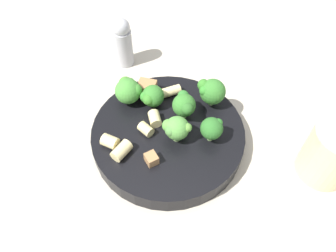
{
  "coord_description": "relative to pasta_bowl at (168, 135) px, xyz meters",
  "views": [
    {
      "loc": [
        -0.26,
        -0.11,
        0.41
      ],
      "look_at": [
        0.0,
        0.0,
        0.04
      ],
      "focal_mm": 35.0,
      "sensor_mm": 36.0,
      "label": 1
    }
  ],
  "objects": [
    {
      "name": "rigatoni_4",
      "position": [
        -0.06,
        0.04,
        0.02
      ],
      "size": [
        0.03,
        0.02,
        0.02
      ],
      "primitive_type": "cylinder",
      "rotation": [
        1.57,
        0.0,
        1.35
      ],
      "color": "beige",
      "rests_on": "pasta_bowl"
    },
    {
      "name": "rigatoni_2",
      "position": [
        -0.02,
        0.03,
        0.02
      ],
      "size": [
        0.02,
        0.02,
        0.02
      ],
      "primitive_type": "cylinder",
      "rotation": [
        1.57,
        0.0,
        2.77
      ],
      "color": "beige",
      "rests_on": "pasta_bowl"
    },
    {
      "name": "broccoli_floret_2",
      "position": [
        0.01,
        -0.06,
        0.04
      ],
      "size": [
        0.03,
        0.03,
        0.04
      ],
      "color": "#84AD60",
      "rests_on": "pasta_bowl"
    },
    {
      "name": "broccoli_floret_4",
      "position": [
        0.07,
        -0.04,
        0.04
      ],
      "size": [
        0.04,
        0.04,
        0.05
      ],
      "color": "#9EC175",
      "rests_on": "pasta_bowl"
    },
    {
      "name": "broccoli_floret_5",
      "position": [
        0.03,
        -0.01,
        0.04
      ],
      "size": [
        0.04,
        0.03,
        0.04
      ],
      "color": "#84AD60",
      "rests_on": "pasta_bowl"
    },
    {
      "name": "rigatoni_3",
      "position": [
        -0.06,
        0.06,
        0.02
      ],
      "size": [
        0.02,
        0.02,
        0.02
      ],
      "primitive_type": "cylinder",
      "rotation": [
        1.57,
        0.0,
        3.09
      ],
      "color": "beige",
      "rests_on": "pasta_bowl"
    },
    {
      "name": "broccoli_floret_0",
      "position": [
        0.03,
        0.04,
        0.03
      ],
      "size": [
        0.04,
        0.03,
        0.04
      ],
      "color": "#9EC175",
      "rests_on": "pasta_bowl"
    },
    {
      "name": "broccoli_floret_3",
      "position": [
        0.03,
        0.08,
        0.04
      ],
      "size": [
        0.04,
        0.04,
        0.04
      ],
      "color": "#9EC175",
      "rests_on": "pasta_bowl"
    },
    {
      "name": "pasta_bowl",
      "position": [
        0.0,
        0.0,
        0.0
      ],
      "size": [
        0.22,
        0.22,
        0.03
      ],
      "color": "black",
      "rests_on": "ground_plane"
    },
    {
      "name": "rigatoni_1",
      "position": [
        0.01,
        0.02,
        0.02
      ],
      "size": [
        0.03,
        0.03,
        0.02
      ],
      "primitive_type": "cylinder",
      "rotation": [
        1.57,
        0.0,
        2.2
      ],
      "color": "beige",
      "rests_on": "pasta_bowl"
    },
    {
      "name": "chicken_chunk_0",
      "position": [
        0.05,
        0.06,
        0.02
      ],
      "size": [
        0.03,
        0.03,
        0.02
      ],
      "primitive_type": "cube",
      "rotation": [
        0.0,
        0.0,
        1.7
      ],
      "color": "#A87A4C",
      "rests_on": "pasta_bowl"
    },
    {
      "name": "rigatoni_0",
      "position": [
        0.07,
        0.02,
        0.02
      ],
      "size": [
        0.03,
        0.03,
        0.01
      ],
      "primitive_type": "cylinder",
      "rotation": [
        1.57,
        0.0,
        0.77
      ],
      "color": "beige",
      "rests_on": "pasta_bowl"
    },
    {
      "name": "broccoli_floret_1",
      "position": [
        -0.01,
        -0.02,
        0.04
      ],
      "size": [
        0.03,
        0.04,
        0.04
      ],
      "color": "#84AD60",
      "rests_on": "pasta_bowl"
    },
    {
      "name": "chicken_chunk_1",
      "position": [
        -0.06,
        0.0,
        0.02
      ],
      "size": [
        0.02,
        0.02,
        0.01
      ],
      "primitive_type": "cube",
      "rotation": [
        0.0,
        0.0,
        0.91
      ],
      "color": "#A87A4C",
      "rests_on": "pasta_bowl"
    },
    {
      "name": "drinking_glass",
      "position": [
        0.04,
        -0.22,
        0.02
      ],
      "size": [
        0.07,
        0.07,
        0.09
      ],
      "color": "beige",
      "rests_on": "ground_plane"
    },
    {
      "name": "ground_plane",
      "position": [
        0.0,
        0.0,
        -0.02
      ],
      "size": [
        2.0,
        2.0,
        0.0
      ],
      "primitive_type": "plane",
      "color": "#BCB29E"
    },
    {
      "name": "pepper_shaker",
      "position": [
        0.13,
        0.14,
        0.03
      ],
      "size": [
        0.03,
        0.03,
        0.09
      ],
      "color": "#B2B2B7",
      "rests_on": "ground_plane"
    }
  ]
}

